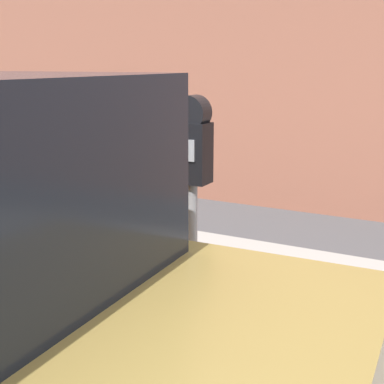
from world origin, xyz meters
The scene contains 2 objects.
sidewalk centered at (0.00, 2.20, 0.06)m, with size 24.00×2.80×0.12m.
parking_meter centered at (0.01, 1.17, 1.26)m, with size 0.18×0.14×1.57m.
Camera 1 is at (1.25, -1.17, 1.84)m, focal length 50.00 mm.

